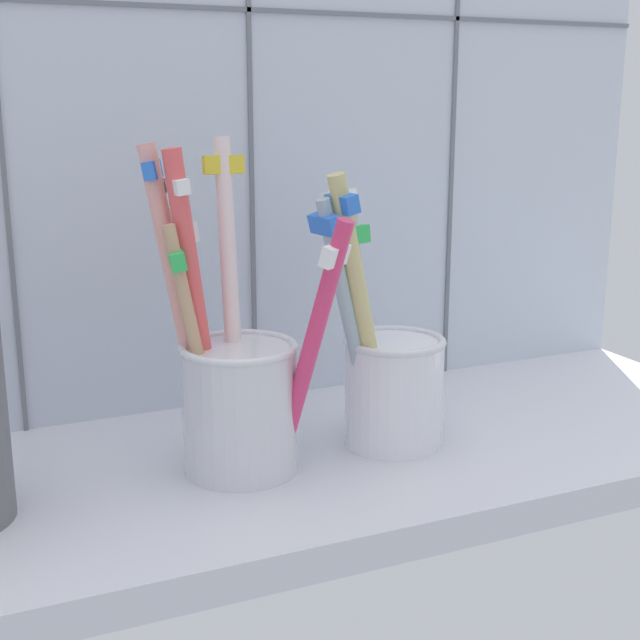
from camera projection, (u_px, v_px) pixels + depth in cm
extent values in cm
cube|color=silver|center=(315.00, 466.00, 54.25)|extent=(64.00, 22.00, 2.00)
cube|color=silver|center=(245.00, 109.00, 59.64)|extent=(64.00, 2.00, 45.00)
cube|color=slate|center=(250.00, 109.00, 58.66)|extent=(0.30, 0.20, 45.00)
cube|color=slate|center=(454.00, 108.00, 64.93)|extent=(0.30, 0.20, 45.00)
cube|color=slate|center=(249.00, 9.00, 57.12)|extent=(64.00, 0.20, 0.30)
cylinder|color=silver|center=(240.00, 409.00, 50.51)|extent=(6.67, 6.67, 7.43)
torus|color=silver|center=(239.00, 347.00, 49.60)|extent=(6.83, 6.83, 0.50)
cylinder|color=#EFA399|center=(181.00, 310.00, 49.08)|extent=(4.19, 2.77, 18.59)
cube|color=blue|center=(152.00, 170.00, 47.23)|extent=(1.59, 2.13, 1.08)
cylinder|color=tan|center=(197.00, 352.00, 48.41)|extent=(3.36, 1.28, 14.37)
cube|color=green|center=(177.00, 260.00, 46.93)|extent=(1.25, 1.96, 1.09)
cylinder|color=#F05555|center=(198.00, 314.00, 48.53)|extent=(3.27, 1.21, 18.33)
cube|color=white|center=(179.00, 186.00, 46.45)|extent=(0.92, 2.37, 0.89)
cylinder|color=#E13468|center=(310.00, 350.00, 48.18)|extent=(3.97, 4.76, 14.89)
cube|color=white|center=(335.00, 255.00, 46.17)|extent=(2.26, 2.04, 1.23)
cylinder|color=#BE1A4B|center=(199.00, 333.00, 50.98)|extent=(2.63, 3.41, 15.13)
cube|color=white|center=(183.00, 234.00, 50.09)|extent=(2.12, 1.83, 1.30)
cylinder|color=white|center=(231.00, 302.00, 50.60)|extent=(1.14, 3.31, 18.78)
cube|color=yellow|center=(223.00, 165.00, 49.54)|extent=(2.34, 0.99, 1.13)
cylinder|color=white|center=(394.00, 393.00, 54.55)|extent=(6.14, 6.14, 6.67)
torus|color=silver|center=(395.00, 341.00, 53.73)|extent=(6.33, 6.33, 0.50)
cylinder|color=#99B2BC|center=(350.00, 326.00, 51.78)|extent=(4.93, 1.70, 15.52)
cube|color=blue|center=(329.00, 224.00, 49.42)|extent=(1.38, 2.39, 1.22)
cylinder|color=#CFC27C|center=(362.00, 315.00, 51.75)|extent=(4.98, 1.74, 16.90)
cube|color=blue|center=(343.00, 203.00, 49.37)|extent=(1.37, 2.39, 1.21)
cylinder|color=#B8B5A1|center=(360.00, 323.00, 54.51)|extent=(1.66, 2.52, 14.42)
cube|color=green|center=(354.00, 235.00, 53.56)|extent=(2.47, 1.71, 1.18)
cylinder|color=#363DD3|center=(357.00, 307.00, 55.58)|extent=(2.21, 4.97, 15.97)
cube|color=white|center=(340.00, 199.00, 55.18)|extent=(2.56, 1.64, 1.24)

